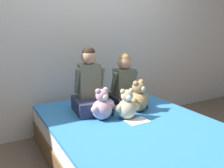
{
  "coord_description": "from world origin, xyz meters",
  "views": [
    {
      "loc": [
        -1.17,
        -1.68,
        1.28
      ],
      "look_at": [
        0.0,
        0.41,
        0.7
      ],
      "focal_mm": 38.0,
      "sensor_mm": 36.0,
      "label": 1
    }
  ],
  "objects": [
    {
      "name": "ground_plane",
      "position": [
        0.0,
        0.0,
        0.0
      ],
      "size": [
        14.0,
        14.0,
        0.0
      ],
      "primitive_type": "plane",
      "color": "brown"
    },
    {
      "name": "wall_behind_bed",
      "position": [
        0.0,
        1.09,
        1.25
      ],
      "size": [
        8.0,
        0.06,
        2.5
      ],
      "color": "silver",
      "rests_on": "ground_plane"
    },
    {
      "name": "bed",
      "position": [
        0.0,
        0.0,
        0.21
      ],
      "size": [
        1.44,
        1.97,
        0.42
      ],
      "color": "brown",
      "rests_on": "ground_plane"
    },
    {
      "name": "child_on_left",
      "position": [
        -0.21,
        0.49,
        0.66
      ],
      "size": [
        0.39,
        0.44,
        0.66
      ],
      "rotation": [
        0.0,
        0.0,
        -0.13
      ],
      "color": "#282D47",
      "rests_on": "bed"
    },
    {
      "name": "child_on_right",
      "position": [
        0.21,
        0.49,
        0.64
      ],
      "size": [
        0.36,
        0.39,
        0.58
      ],
      "rotation": [
        0.0,
        0.0,
        -0.07
      ],
      "color": "black",
      "rests_on": "bed"
    },
    {
      "name": "teddy_bear_held_by_left_child",
      "position": [
        -0.21,
        0.22,
        0.55
      ],
      "size": [
        0.26,
        0.19,
        0.31
      ],
      "rotation": [
        0.0,
        0.0,
        0.13
      ],
      "color": "#DBA3B2",
      "rests_on": "bed"
    },
    {
      "name": "teddy_bear_held_by_right_child",
      "position": [
        0.21,
        0.24,
        0.56
      ],
      "size": [
        0.27,
        0.21,
        0.33
      ],
      "rotation": [
        0.0,
        0.0,
        0.3
      ],
      "color": "tan",
      "rests_on": "bed"
    },
    {
      "name": "teddy_bear_between_children",
      "position": [
        -0.0,
        0.12,
        0.55
      ],
      "size": [
        0.24,
        0.19,
        0.3
      ],
      "rotation": [
        0.0,
        0.0,
        -0.23
      ],
      "color": "#D1B78E",
      "rests_on": "bed"
    },
    {
      "name": "sign_card",
      "position": [
        0.05,
        0.01,
        0.43
      ],
      "size": [
        0.21,
        0.15,
        0.0
      ],
      "color": "white",
      "rests_on": "bed"
    }
  ]
}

